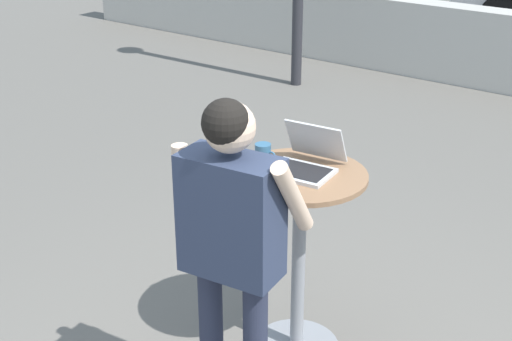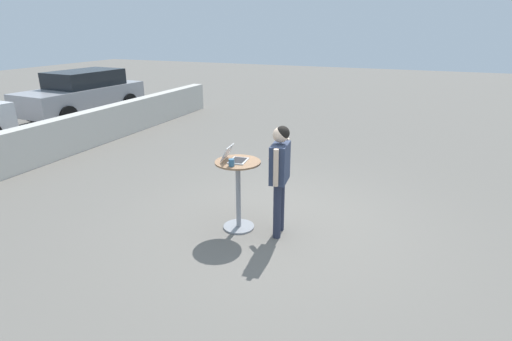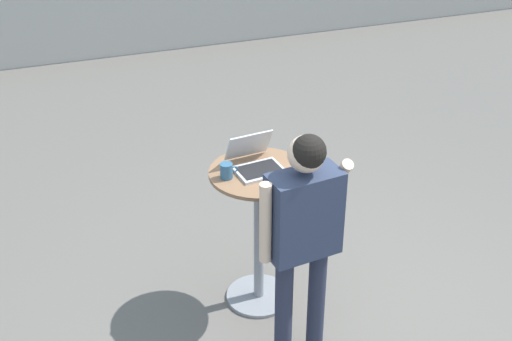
{
  "view_description": "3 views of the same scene",
  "coord_description": "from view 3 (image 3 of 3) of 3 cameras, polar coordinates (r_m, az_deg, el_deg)",
  "views": [
    {
      "loc": [
        1.35,
        -2.1,
        2.45
      ],
      "look_at": [
        -0.46,
        0.3,
        1.11
      ],
      "focal_mm": 50.0,
      "sensor_mm": 36.0,
      "label": 1
    },
    {
      "loc": [
        -5.17,
        -1.74,
        2.83
      ],
      "look_at": [
        -0.18,
        0.33,
        0.87
      ],
      "focal_mm": 28.0,
      "sensor_mm": 36.0,
      "label": 2
    },
    {
      "loc": [
        -1.69,
        -3.18,
        3.34
      ],
      "look_at": [
        -0.44,
        0.35,
        1.16
      ],
      "focal_mm": 50.0,
      "sensor_mm": 36.0,
      "label": 3
    }
  ],
  "objects": [
    {
      "name": "pavement_kerb",
      "position": [
        9.57,
        -8.51,
        12.17
      ],
      "size": [
        15.03,
        0.35,
        0.87
      ],
      "color": "beige",
      "rests_on": "ground_plane"
    },
    {
      "name": "cafe_table",
      "position": [
        4.77,
        0.24,
        -4.11
      ],
      "size": [
        0.65,
        0.65,
        1.04
      ],
      "color": "gray",
      "rests_on": "ground_plane"
    },
    {
      "name": "laptop",
      "position": [
        4.58,
        -0.03,
        0.75
      ],
      "size": [
        0.34,
        0.37,
        0.22
      ],
      "color": "silver",
      "rests_on": "cafe_table"
    },
    {
      "name": "standing_person",
      "position": [
        4.12,
        3.81,
        -4.33
      ],
      "size": [
        0.57,
        0.39,
        1.6
      ],
      "color": "#282D42",
      "rests_on": "ground_plane"
    },
    {
      "name": "coffee_mug",
      "position": [
        4.47,
        -2.37,
        -0.03
      ],
      "size": [
        0.12,
        0.08,
        0.1
      ],
      "color": "#336084",
      "rests_on": "cafe_table"
    },
    {
      "name": "ground_plane",
      "position": [
        4.91,
        6.41,
        -12.9
      ],
      "size": [
        50.0,
        50.0,
        0.0
      ],
      "primitive_type": "plane",
      "color": "slate"
    }
  ]
}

